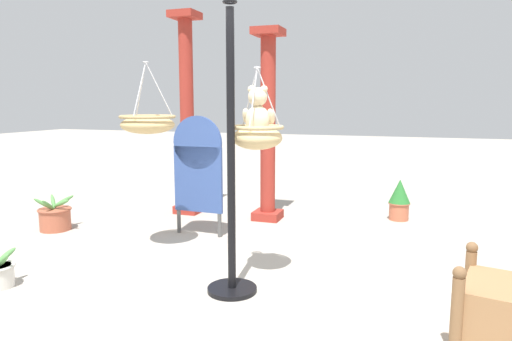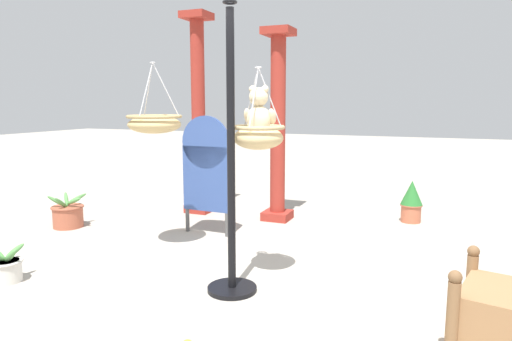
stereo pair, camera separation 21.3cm
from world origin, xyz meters
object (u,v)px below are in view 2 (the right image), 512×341
greenhouse_pillar_left (278,130)px  greenhouse_pillar_right (198,118)px  potted_plant_fern_front (68,214)px  potted_plant_tall_leafy (6,268)px  potted_plant_flowering_red (411,201)px  hanging_basket_with_teddy (258,136)px  hanging_basket_left_high (155,123)px  display_sign_board (206,165)px  display_pole_central (231,206)px  teddy_bear (259,114)px

greenhouse_pillar_left → greenhouse_pillar_right: (-1.26, 0.00, 0.15)m
potted_plant_fern_front → potted_plant_tall_leafy: 1.92m
potted_plant_fern_front → potted_plant_flowering_red: size_ratio=0.86×
hanging_basket_with_teddy → hanging_basket_left_high: size_ratio=0.94×
hanging_basket_left_high → display_sign_board: (0.19, 0.81, -0.55)m
display_pole_central → greenhouse_pillar_left: 2.63m
teddy_bear → hanging_basket_left_high: 1.47m
hanging_basket_left_high → greenhouse_pillar_left: (0.78, 1.84, -0.16)m
hanging_basket_left_high → greenhouse_pillar_right: size_ratio=0.26×
display_pole_central → display_sign_board: 1.85m
potted_plant_flowering_red → display_sign_board: display_sign_board is taller
greenhouse_pillar_right → potted_plant_flowering_red: bearing=10.7°
teddy_bear → potted_plant_flowering_red: bearing=67.8°
teddy_bear → potted_plant_tall_leafy: 2.76m
potted_plant_flowering_red → display_pole_central: bearing=-112.8°
potted_plant_fern_front → display_sign_board: (1.89, 0.42, 0.71)m
greenhouse_pillar_left → hanging_basket_left_high: bearing=-112.9°
potted_plant_tall_leafy → display_sign_board: bearing=65.2°
hanging_basket_left_high → teddy_bear: bearing=-17.0°
hanging_basket_with_teddy → teddy_bear: size_ratio=1.66×
teddy_bear → potted_plant_flowering_red: size_ratio=0.74×
display_pole_central → hanging_basket_with_teddy: (0.15, 0.25, 0.59)m
greenhouse_pillar_left → display_pole_central: bearing=-79.4°
display_pole_central → display_sign_board: display_pole_central is taller
potted_plant_tall_leafy → display_sign_board: size_ratio=0.26×
potted_plant_tall_leafy → greenhouse_pillar_left: bearing=63.5°
potted_plant_tall_leafy → hanging_basket_with_teddy: bearing=21.4°
display_sign_board → hanging_basket_left_high: bearing=-103.0°
hanging_basket_left_high → potted_plant_tall_leafy: hanging_basket_left_high is taller
greenhouse_pillar_left → display_sign_board: (-0.59, -1.03, -0.40)m
potted_plant_flowering_red → potted_plant_tall_leafy: 5.01m
display_pole_central → hanging_basket_with_teddy: 0.66m
display_pole_central → potted_plant_flowering_red: display_pole_central is taller
potted_plant_tall_leafy → greenhouse_pillar_right: bearing=84.5°
display_pole_central → hanging_basket_left_high: size_ratio=3.25×
hanging_basket_with_teddy → potted_plant_tall_leafy: (-2.19, -0.86, -1.23)m
hanging_basket_left_high → greenhouse_pillar_left: 2.00m
teddy_bear → hanging_basket_left_high: hanging_basket_left_high is taller
hanging_basket_left_high → greenhouse_pillar_left: greenhouse_pillar_left is taller
greenhouse_pillar_right → display_sign_board: size_ratio=1.97×
hanging_basket_with_teddy → teddy_bear: 0.19m
greenhouse_pillar_right → potted_plant_flowering_red: greenhouse_pillar_right is taller
teddy_bear → greenhouse_pillar_left: bearing=105.4°
hanging_basket_left_high → potted_plant_flowering_red: size_ratio=1.30×
display_pole_central → greenhouse_pillar_left: bearing=100.6°
teddy_bear → display_sign_board: teddy_bear is taller
greenhouse_pillar_right → display_sign_board: bearing=-56.8°
potted_plant_fern_front → display_sign_board: size_ratio=0.34×
teddy_bear → potted_plant_flowering_red: teddy_bear is taller
display_pole_central → greenhouse_pillar_right: bearing=124.4°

